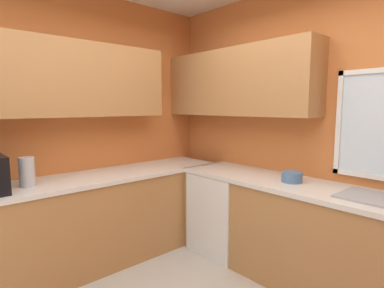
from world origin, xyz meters
name	(u,v)px	position (x,y,z in m)	size (l,w,h in m)	color
room_shell	(198,73)	(-0.35, 0.45, 1.78)	(3.73, 3.42, 2.76)	#D17238
counter_run_left	(81,223)	(-1.50, 0.00, 0.44)	(0.65, 3.03, 0.88)	#AD7542
counter_run_back	(322,240)	(0.21, 1.34, 0.44)	(2.82, 0.65, 0.88)	#AD7542
dishwasher	(225,212)	(-0.84, 1.31, 0.42)	(0.60, 0.60, 0.84)	white
kettle	(27,172)	(-1.48, -0.44, 1.01)	(0.12, 0.12, 0.25)	#B7B7BC
bowl	(292,177)	(-0.09, 1.34, 0.93)	(0.18, 0.18, 0.09)	#4C7099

